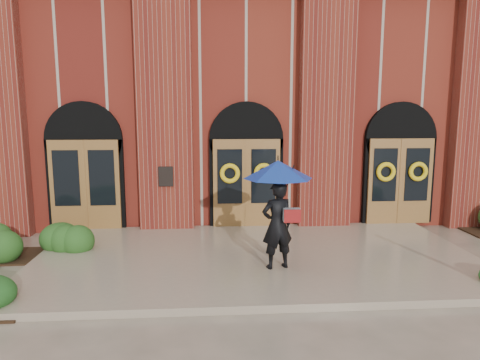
{
  "coord_description": "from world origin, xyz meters",
  "views": [
    {
      "loc": [
        -1.03,
        -9.26,
        3.37
      ],
      "look_at": [
        -0.31,
        1.0,
        1.76
      ],
      "focal_mm": 32.0,
      "sensor_mm": 36.0,
      "label": 1
    }
  ],
  "objects": [
    {
      "name": "hedge_wall_left",
      "position": [
        -5.56,
        0.81,
        0.35
      ],
      "size": [
        2.73,
        1.09,
        0.7
      ],
      "primitive_type": "ellipsoid",
      "color": "#234A18",
      "rests_on": "ground"
    },
    {
      "name": "church_building",
      "position": [
        0.0,
        8.78,
        3.5
      ],
      "size": [
        16.2,
        12.53,
        7.0
      ],
      "color": "maroon",
      "rests_on": "ground"
    },
    {
      "name": "ground",
      "position": [
        0.0,
        0.0,
        0.0
      ],
      "size": [
        90.0,
        90.0,
        0.0
      ],
      "primitive_type": "plane",
      "color": "gray",
      "rests_on": "ground"
    },
    {
      "name": "landing",
      "position": [
        0.0,
        0.15,
        0.07
      ],
      "size": [
        10.0,
        5.3,
        0.15
      ],
      "primitive_type": "cube",
      "color": "gray",
      "rests_on": "ground"
    },
    {
      "name": "man_with_umbrella",
      "position": [
        0.35,
        -0.72,
        1.74
      ],
      "size": [
        1.73,
        1.73,
        2.27
      ],
      "rotation": [
        0.0,
        0.0,
        3.39
      ],
      "color": "black",
      "rests_on": "landing"
    }
  ]
}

